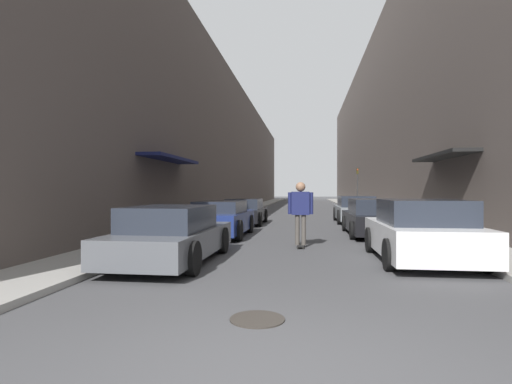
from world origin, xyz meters
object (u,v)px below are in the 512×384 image
(skateboarder, at_px, (301,207))
(manhole_cover, at_px, (257,319))
(traffic_light, at_px, (357,184))
(parked_car_left_1, at_px, (221,219))
(parked_car_right_0, at_px, (421,232))
(parked_car_left_0, at_px, (172,235))
(parked_car_right_2, at_px, (355,210))
(parked_car_left_2, at_px, (245,212))
(parked_car_right_1, at_px, (375,218))

(skateboarder, xyz_separation_m, manhole_cover, (-0.45, -6.50, -1.15))
(traffic_light, bearing_deg, parked_car_left_1, -110.29)
(parked_car_right_0, bearing_deg, manhole_cover, -125.37)
(parked_car_left_0, height_order, parked_car_right_2, parked_car_right_2)
(parked_car_left_1, distance_m, parked_car_right_2, 8.69)
(parked_car_left_2, xyz_separation_m, skateboarder, (2.79, -7.60, 0.56))
(parked_car_right_0, height_order, parked_car_right_2, parked_car_right_0)
(parked_car_left_2, bearing_deg, manhole_cover, -80.54)
(parked_car_left_2, relative_size, parked_car_right_1, 0.89)
(parked_car_right_0, distance_m, manhole_cover, 5.63)
(parked_car_right_0, distance_m, skateboarder, 3.43)
(parked_car_left_0, height_order, manhole_cover, parked_car_left_0)
(parked_car_left_2, height_order, parked_car_right_0, parked_car_right_0)
(parked_car_left_0, height_order, parked_car_left_2, parked_car_left_0)
(parked_car_right_2, bearing_deg, manhole_cover, -101.10)
(parked_car_left_1, xyz_separation_m, traffic_light, (7.11, 19.23, 1.55))
(parked_car_right_0, relative_size, parked_car_right_2, 0.94)
(parked_car_left_2, height_order, parked_car_right_2, parked_car_right_2)
(manhole_cover, bearing_deg, skateboarder, 86.06)
(parked_car_right_0, distance_m, parked_car_right_1, 5.35)
(parked_car_left_1, xyz_separation_m, manhole_cover, (2.39, -8.92, -0.62))
(parked_car_left_0, height_order, parked_car_right_1, parked_car_right_1)
(parked_car_left_0, height_order, skateboarder, skateboarder)
(parked_car_left_2, distance_m, parked_car_right_2, 5.65)
(parked_car_left_0, xyz_separation_m, parked_car_right_0, (5.65, 0.81, 0.06))
(parked_car_left_1, relative_size, parked_car_right_1, 0.93)
(parked_car_left_1, relative_size, traffic_light, 1.27)
(parked_car_left_2, relative_size, skateboarder, 2.14)
(parked_car_left_0, distance_m, parked_car_right_0, 5.71)
(parked_car_left_2, distance_m, parked_car_right_0, 11.05)
(parked_car_right_0, bearing_deg, parked_car_left_2, 120.34)
(parked_car_left_2, relative_size, parked_car_right_2, 0.95)
(parked_car_left_1, xyz_separation_m, skateboarder, (2.84, -2.43, 0.54))
(parked_car_left_0, xyz_separation_m, manhole_cover, (2.41, -3.75, -0.61))
(manhole_cover, bearing_deg, parked_car_right_1, 72.76)
(parked_car_left_1, height_order, parked_car_left_2, parked_car_left_1)
(parked_car_left_2, bearing_deg, traffic_light, 63.29)
(parked_car_right_1, bearing_deg, parked_car_right_2, 89.98)
(parked_car_right_0, xyz_separation_m, traffic_light, (1.48, 23.59, 1.50))
(parked_car_right_0, xyz_separation_m, manhole_cover, (-3.24, -4.56, -0.67))
(skateboarder, height_order, traffic_light, traffic_light)
(parked_car_left_0, xyz_separation_m, skateboarder, (2.86, 2.75, 0.54))
(parked_car_right_0, bearing_deg, parked_car_left_0, -171.81)
(manhole_cover, xyz_separation_m, traffic_light, (4.72, 28.15, 2.17))
(parked_car_right_0, height_order, manhole_cover, parked_car_right_0)
(parked_car_right_0, height_order, parked_car_right_1, parked_car_right_0)
(parked_car_left_1, bearing_deg, parked_car_right_1, 10.19)
(parked_car_left_0, relative_size, parked_car_right_0, 1.14)
(parked_car_left_2, bearing_deg, parked_car_right_0, -59.66)
(parked_car_left_1, height_order, parked_car_right_2, parked_car_right_2)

